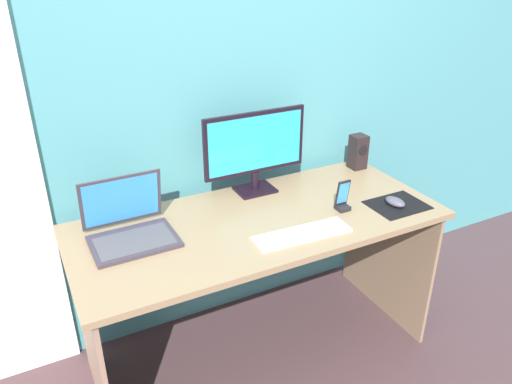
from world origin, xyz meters
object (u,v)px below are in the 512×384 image
Objects in this scene: laptop at (130,227)px; keyboard_external at (302,234)px; speaker_right at (358,152)px; mouse at (395,202)px; phone_in_dock at (343,199)px; monitor at (255,148)px.

laptop is 0.82× the size of keyboard_external.
speaker_right is 0.44m from mouse.
laptop is at bearing -172.76° from speaker_right.
laptop is 2.37× the size of phone_in_dock.
keyboard_external is 0.50m from mouse.
mouse is (0.50, 0.02, 0.02)m from keyboard_external.
keyboard_external is at bearing -158.54° from phone_in_dock.
mouse is at bearing -13.47° from laptop.
phone_in_dock is (-0.23, 0.08, 0.03)m from mouse.
keyboard_external is at bearing 174.45° from mouse.
mouse is 0.72× the size of phone_in_dock.
speaker_right is 1.28× the size of phone_in_dock.
monitor is at bearing 126.91° from phone_in_dock.
monitor is 0.46m from phone_in_dock.
keyboard_external is at bearing -25.36° from laptop.
keyboard_external is (0.62, -0.29, -0.04)m from laptop.
laptop is (-1.23, -0.16, -0.04)m from speaker_right.
speaker_right reaches higher than mouse.
mouse is at bearing -105.09° from speaker_right.
laptop reaches higher than mouse.
laptop is 3.30× the size of mouse.
monitor is 0.50m from keyboard_external.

